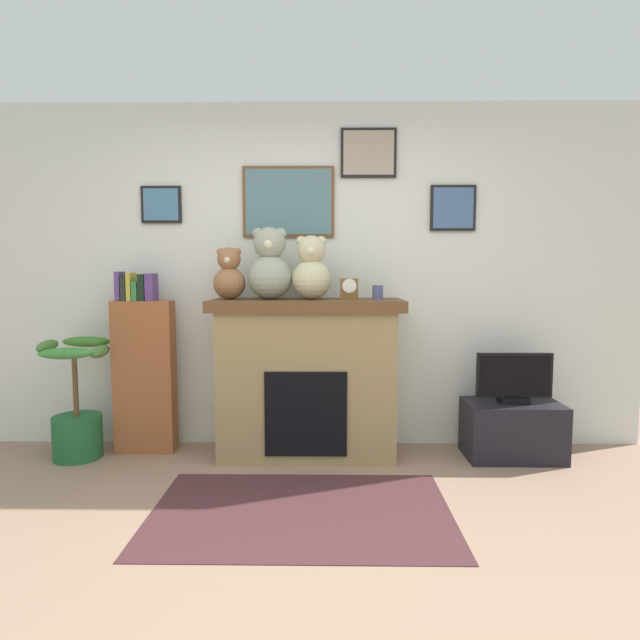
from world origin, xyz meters
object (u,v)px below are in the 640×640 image
teddy_bear_cream (270,267)px  teddy_bear_brown (311,271)px  potted_plant (77,415)px  television (514,379)px  teddy_bear_tan (229,276)px  fireplace (307,377)px  candle_jar (378,292)px  tv_stand (512,430)px  bookshelf (144,370)px  mantel_clock (349,289)px

teddy_bear_cream → teddy_bear_brown: teddy_bear_cream is taller
potted_plant → teddy_bear_cream: (1.39, 0.07, 1.06)m
television → teddy_bear_cream: teddy_bear_cream is taller
teddy_bear_tan → fireplace: bearing=1.9°
candle_jar → teddy_bear_brown: (-0.47, -0.00, 0.15)m
tv_stand → teddy_bear_cream: 2.11m
tv_stand → potted_plant: bearing=-179.1°
teddy_bear_tan → teddy_bear_cream: teddy_bear_cream is taller
fireplace → teddy_bear_cream: (-0.26, -0.02, 0.80)m
teddy_bear_brown → tv_stand: bearing=-1.0°
tv_stand → teddy_bear_tan: teddy_bear_tan is taller
teddy_bear_tan → television: bearing=-0.8°
potted_plant → teddy_bear_brown: (1.69, 0.07, 1.03)m
candle_jar → teddy_bear_tan: (-1.06, -0.00, 0.12)m
teddy_bear_brown → teddy_bear_tan: bearing=180.0°
bookshelf → teddy_bear_tan: teddy_bear_tan is taller
fireplace → teddy_bear_brown: size_ratio=3.02×
potted_plant → teddy_bear_tan: size_ratio=2.32×
potted_plant → bookshelf: bearing=18.5°
teddy_bear_cream → potted_plant: bearing=-177.0°
potted_plant → teddy_bear_tan: teddy_bear_tan is taller
tv_stand → candle_jar: size_ratio=6.59×
tv_stand → bookshelf: bearing=177.9°
television → candle_jar: (-0.98, 0.03, 0.62)m
bookshelf → mantel_clock: bearing=-2.8°
television → teddy_bear_tan: bearing=179.2°
mantel_clock → teddy_bear_brown: 0.30m
mantel_clock → candle_jar: bearing=0.5°
fireplace → bookshelf: bookshelf is taller
teddy_bear_cream → teddy_bear_brown: bearing=0.0°
tv_stand → candle_jar: bearing=178.5°
tv_stand → television: bearing=-90.0°
teddy_bear_cream → teddy_bear_brown: size_ratio=1.13×
potted_plant → television: size_ratio=1.60×
potted_plant → mantel_clock: (1.96, 0.07, 0.90)m
mantel_clock → potted_plant: bearing=-177.9°
potted_plant → candle_jar: size_ratio=8.42×
teddy_bear_tan → teddy_bear_brown: size_ratio=0.82×
television → mantel_clock: (-1.18, 0.03, 0.64)m
fireplace → mantel_clock: (0.30, -0.02, 0.64)m
potted_plant → teddy_bear_brown: bearing=2.5°
candle_jar → teddy_bear_tan: 1.07m
fireplace → teddy_bear_cream: 0.84m
bookshelf → teddy_bear_brown: size_ratio=2.96×
tv_stand → mantel_clock: mantel_clock is taller
fireplace → teddy_bear_brown: 0.77m
potted_plant → candle_jar: 2.33m
fireplace → television: 1.49m
potted_plant → teddy_bear_tan: bearing=3.9°
tv_stand → candle_jar: candle_jar is taller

